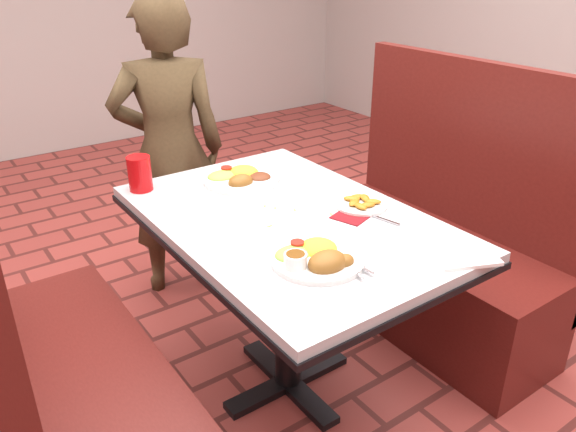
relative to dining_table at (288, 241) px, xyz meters
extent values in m
plane|color=#A13B34|center=(0.00, 0.00, -0.65)|extent=(7.00, 7.00, 0.00)
cube|color=silver|center=(0.00, 0.00, 0.08)|extent=(0.80, 1.20, 0.03)
cube|color=black|center=(0.00, 0.00, 0.05)|extent=(0.81, 1.21, 0.02)
cylinder|color=black|center=(0.00, 0.00, -0.30)|extent=(0.10, 0.10, 0.69)
cube|color=black|center=(0.00, 0.00, -0.64)|extent=(0.55, 0.08, 0.03)
cube|color=black|center=(0.00, 0.00, -0.64)|extent=(0.08, 0.55, 0.03)
cube|color=#5B1915|center=(-0.75, 0.00, -0.43)|extent=(0.45, 1.20, 0.45)
cube|color=#5B1915|center=(0.75, 0.00, -0.43)|extent=(0.45, 1.20, 0.45)
cube|color=#5B1915|center=(0.97, 0.00, 0.05)|extent=(0.06, 1.20, 0.95)
imported|color=brown|center=(-0.01, 0.95, 0.07)|extent=(0.61, 0.51, 1.44)
cylinder|color=white|center=(-0.11, -0.30, 0.10)|extent=(0.28, 0.28, 0.02)
ellipsoid|color=yellow|center=(-0.08, -0.27, 0.14)|extent=(0.11, 0.11, 0.05)
ellipsoid|color=#99D153|center=(-0.16, -0.25, 0.13)|extent=(0.11, 0.09, 0.04)
cylinder|color=red|center=(-0.13, -0.23, 0.13)|extent=(0.04, 0.04, 0.01)
ellipsoid|color=#976126|center=(-0.12, -0.36, 0.15)|extent=(0.12, 0.09, 0.07)
ellipsoid|color=#976126|center=(-0.07, -0.37, 0.13)|extent=(0.07, 0.05, 0.04)
cylinder|color=white|center=(-0.20, -0.31, 0.13)|extent=(0.07, 0.07, 0.04)
cylinder|color=brown|center=(-0.20, -0.31, 0.15)|extent=(0.05, 0.05, 0.01)
cylinder|color=white|center=(0.03, 0.36, 0.10)|extent=(0.30, 0.30, 0.02)
ellipsoid|color=yellow|center=(0.07, 0.40, 0.14)|extent=(0.12, 0.12, 0.05)
ellipsoid|color=#99D153|center=(-0.02, 0.42, 0.13)|extent=(0.12, 0.10, 0.04)
cylinder|color=red|center=(0.01, 0.44, 0.14)|extent=(0.04, 0.04, 0.01)
ellipsoid|color=brown|center=(0.09, 0.32, 0.13)|extent=(0.09, 0.09, 0.03)
ellipsoid|color=#976126|center=(0.00, 0.31, 0.14)|extent=(0.10, 0.08, 0.06)
cylinder|color=white|center=(0.26, -0.09, 0.10)|extent=(0.19, 0.19, 0.01)
cube|color=maroon|center=(0.17, -0.13, 0.10)|extent=(0.14, 0.14, 0.00)
cube|color=silver|center=(0.24, -0.22, 0.10)|extent=(0.04, 0.12, 0.00)
cylinder|color=red|center=(-0.32, 0.51, 0.16)|extent=(0.09, 0.09, 0.13)
cube|color=white|center=(0.26, -0.53, 0.10)|extent=(0.23, 0.20, 0.01)
cube|color=silver|center=(-0.04, -0.38, 0.11)|extent=(0.02, 0.17, 0.00)
cube|color=silver|center=(-0.06, -0.39, 0.11)|extent=(0.05, 0.16, 0.00)
camera|label=1|loc=(-1.01, -1.42, 0.92)|focal=35.00mm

